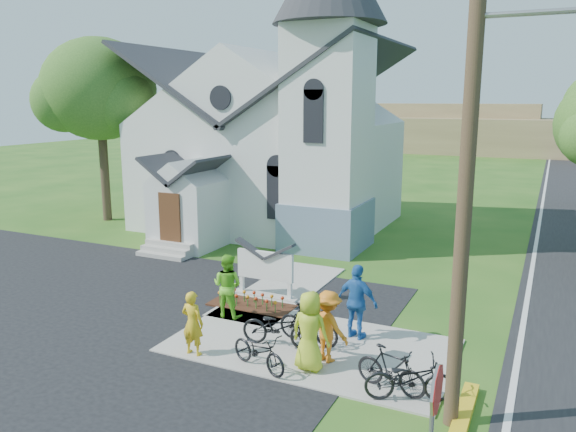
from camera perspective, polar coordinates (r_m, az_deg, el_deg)
The scene contains 19 objects.
ground at distance 14.80m, azimuth -3.98°, elevation -12.77°, with size 120.00×120.00×0.00m, color #265618.
sidewalk at distance 14.60m, azimuth 2.29°, elevation -13.01°, with size 7.00×4.00×0.05m, color #A39D93.
church at distance 27.08m, azimuth -1.29°, elevation 9.89°, with size 12.35×12.00×13.00m.
church_sign at distance 17.61m, azimuth -2.33°, elevation -5.11°, with size 2.20×0.40×1.70m.
flower_bed at distance 17.18m, azimuth -3.72°, elevation -9.06°, with size 2.60×1.10×0.07m, color #341B0E.
utility_pole at distance 10.31m, azimuth 18.23°, elevation 7.07°, with size 3.45×0.28×10.00m.
stop_sign at distance 8.77m, azimuth 14.69°, elevation -18.49°, with size 0.11×0.76×2.48m.
tree_lot_corner at distance 29.97m, azimuth -18.64°, elevation 12.08°, with size 5.60×5.60×9.15m.
distant_hills at distance 68.23m, azimuth 22.76°, elevation 7.56°, with size 61.00×10.00×5.60m.
cyclist_0 at distance 13.97m, azimuth -9.67°, elevation -10.66°, with size 0.58×0.38×1.60m, color yellow.
bike_0 at distance 14.29m, azimuth -0.96°, elevation -11.24°, with size 0.67×1.93×1.01m, color black.
cyclist_1 at distance 16.11m, azimuth -6.17°, elevation -7.04°, with size 0.89×0.69×1.83m, color #65C625.
bike_1 at distance 14.47m, azimuth 2.09°, elevation -10.91°, with size 0.48×1.72×1.03m, color black.
cyclist_2 at distance 14.70m, azimuth 7.05°, elevation -8.65°, with size 1.16×0.48×1.97m, color #2364B2.
bike_2 at distance 13.23m, azimuth -2.97°, elevation -13.52°, with size 0.59×1.68×0.88m, color black.
cyclist_3 at distance 13.47m, azimuth 4.10°, elevation -11.10°, with size 1.12×0.64×1.73m, color orange.
bike_3 at distance 12.49m, azimuth 10.42°, elevation -15.09°, with size 0.46×1.64×0.98m, color black.
cyclist_4 at distance 13.02m, azimuth 2.23°, elevation -11.60°, with size 0.91×0.59×1.86m, color #B0C725.
bike_4 at distance 12.22m, azimuth 12.22°, elevation -15.85°, with size 0.64×1.83×0.96m, color black.
Camera 1 is at (6.66, -11.70, 6.15)m, focal length 35.00 mm.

